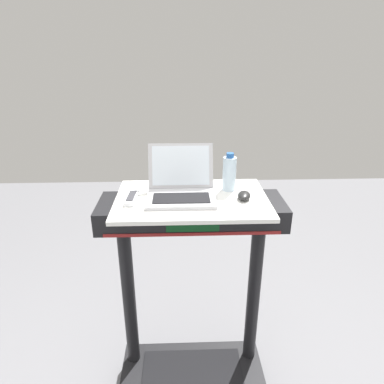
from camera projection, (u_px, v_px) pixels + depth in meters
desk_board at (192, 199)px, 1.65m from camera, size 0.73×0.48×0.02m
laptop at (181, 187)px, 1.65m from camera, size 0.32×0.31×0.23m
computer_mouse at (244, 196)px, 1.63m from camera, size 0.08×0.11×0.03m
water_bottle at (229, 173)px, 1.71m from camera, size 0.07×0.07×0.19m
tv_remote at (132, 198)px, 1.62m from camera, size 0.06×0.16×0.02m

